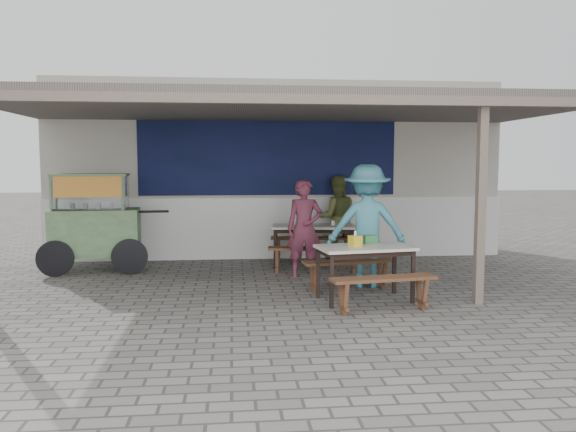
% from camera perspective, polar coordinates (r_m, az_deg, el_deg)
% --- Properties ---
extents(ground, '(60.00, 60.00, 0.00)m').
position_cam_1_polar(ground, '(8.24, 0.78, -7.72)').
color(ground, slate).
rests_on(ground, ground).
extents(back_wall, '(9.00, 1.28, 3.50)m').
position_cam_1_polar(back_wall, '(11.59, -1.20, 4.63)').
color(back_wall, beige).
rests_on(back_wall, ground).
extents(warung_roof, '(9.00, 4.21, 2.81)m').
position_cam_1_polar(warung_roof, '(8.97, 0.25, 10.79)').
color(warung_roof, '#5F5652').
rests_on(warung_roof, ground).
extents(table_left, '(1.57, 0.86, 0.75)m').
position_cam_1_polar(table_left, '(10.17, 2.63, -1.38)').
color(table_left, silver).
rests_on(table_left, ground).
extents(bench_left_street, '(1.62, 0.45, 0.45)m').
position_cam_1_polar(bench_left_street, '(9.56, 2.78, -3.82)').
color(bench_left_street, brown).
rests_on(bench_left_street, ground).
extents(bench_left_wall, '(1.62, 0.45, 0.45)m').
position_cam_1_polar(bench_left_wall, '(10.88, 2.48, -2.71)').
color(bench_left_wall, brown).
rests_on(bench_left_wall, ground).
extents(table_right, '(1.36, 0.88, 0.75)m').
position_cam_1_polar(table_right, '(7.68, 7.83, -3.65)').
color(table_right, silver).
rests_on(table_right, ground).
extents(bench_right_street, '(1.39, 0.48, 0.45)m').
position_cam_1_polar(bench_right_street, '(7.18, 9.69, -7.03)').
color(bench_right_street, brown).
rests_on(bench_right_street, ground).
extents(bench_right_wall, '(1.39, 0.48, 0.45)m').
position_cam_1_polar(bench_right_wall, '(8.31, 6.17, -5.29)').
color(bench_right_wall, brown).
rests_on(bench_right_wall, ground).
extents(vendor_cart, '(2.10, 0.94, 1.70)m').
position_cam_1_polar(vendor_cart, '(10.22, -19.08, -0.24)').
color(vendor_cart, '#749966').
rests_on(vendor_cart, ground).
extents(patron_street_side, '(0.60, 0.40, 1.61)m').
position_cam_1_polar(patron_street_side, '(9.23, 1.68, -1.25)').
color(patron_street_side, brown).
rests_on(patron_street_side, ground).
extents(patron_wall_side, '(0.83, 0.66, 1.64)m').
position_cam_1_polar(patron_wall_side, '(10.97, 4.99, -0.14)').
color(patron_wall_side, brown).
rests_on(patron_wall_side, ground).
extents(patron_right_table, '(1.29, 0.87, 1.85)m').
position_cam_1_polar(patron_right_table, '(8.56, 8.01, -0.98)').
color(patron_right_table, teal).
rests_on(patron_right_table, ground).
extents(tissue_box, '(0.19, 0.19, 0.14)m').
position_cam_1_polar(tissue_box, '(7.64, 6.84, -2.52)').
color(tissue_box, gold).
rests_on(tissue_box, table_right).
extents(donation_box, '(0.19, 0.14, 0.12)m').
position_cam_1_polar(donation_box, '(7.91, 8.34, -2.37)').
color(donation_box, '#316F37').
rests_on(donation_box, table_right).
extents(condiment_jar, '(0.07, 0.07, 0.08)m').
position_cam_1_polar(condiment_jar, '(10.26, 4.58, -0.69)').
color(condiment_jar, silver).
rests_on(condiment_jar, table_left).
extents(condiment_bowl, '(0.20, 0.20, 0.05)m').
position_cam_1_polar(condiment_bowl, '(10.22, 1.03, -0.78)').
color(condiment_bowl, white).
rests_on(condiment_bowl, table_left).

